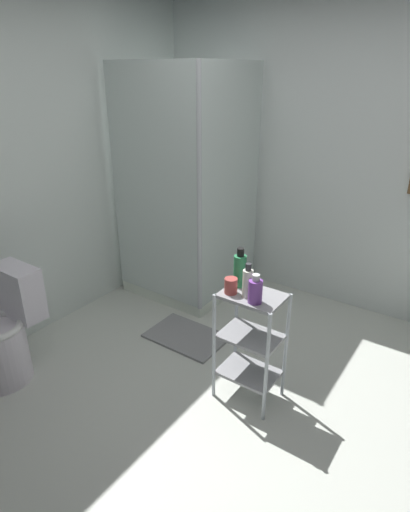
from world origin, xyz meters
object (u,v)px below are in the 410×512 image
at_px(toilet, 4,336).
at_px(rinse_cup, 231,286).
at_px(lotion_bottle_white, 248,282).
at_px(bath_mat, 187,336).
at_px(storage_cart, 250,338).
at_px(shower_stall, 191,246).
at_px(conditioner_bottle_purple, 255,291).
at_px(body_wash_bottle_green, 240,270).

distance_m(toilet, rinse_cup, 1.57).
relative_size(lotion_bottle_white, bath_mat, 0.35).
distance_m(toilet, lotion_bottle_white, 1.67).
bearing_deg(lotion_bottle_white, storage_cart, 68.14).
height_order(lotion_bottle_white, rinse_cup, lotion_bottle_white).
relative_size(shower_stall, storage_cart, 2.70).
bearing_deg(shower_stall, storage_cart, -38.97).
bearing_deg(toilet, bath_mat, 55.21).
relative_size(toilet, conditioner_bottle_purple, 4.42).
bearing_deg(conditioner_bottle_purple, body_wash_bottle_green, 144.36).
relative_size(shower_stall, bath_mat, 3.33).
height_order(storage_cart, body_wash_bottle_green, body_wash_bottle_green).
bearing_deg(lotion_bottle_white, body_wash_bottle_green, 139.16).
xyz_separation_m(shower_stall, conditioner_bottle_purple, (1.19, -0.99, 0.35)).
bearing_deg(conditioner_bottle_purple, lotion_bottle_white, 154.04).
distance_m(storage_cart, lotion_bottle_white, 0.40).
distance_m(shower_stall, toilet, 1.71).
xyz_separation_m(toilet, conditioner_bottle_purple, (1.49, 0.69, 0.50)).
height_order(rinse_cup, bath_mat, rinse_cup).
height_order(body_wash_bottle_green, rinse_cup, body_wash_bottle_green).
height_order(toilet, conditioner_bottle_purple, conditioner_bottle_purple).
height_order(toilet, storage_cart, toilet).
bearing_deg(storage_cart, bath_mat, 158.37).
distance_m(shower_stall, storage_cart, 1.47).
bearing_deg(shower_stall, conditioner_bottle_purple, -39.82).
height_order(toilet, rinse_cup, rinse_cup).
relative_size(conditioner_bottle_purple, rinse_cup, 1.84).
distance_m(storage_cart, body_wash_bottle_green, 0.43).
bearing_deg(shower_stall, bath_mat, -56.24).
distance_m(shower_stall, lotion_bottle_white, 1.52).
height_order(body_wash_bottle_green, bath_mat, body_wash_bottle_green).
distance_m(body_wash_bottle_green, lotion_bottle_white, 0.14).
bearing_deg(toilet, lotion_bottle_white, 26.88).
relative_size(lotion_bottle_white, conditioner_bottle_purple, 1.21).
height_order(storage_cart, lotion_bottle_white, lotion_bottle_white).
xyz_separation_m(shower_stall, storage_cart, (1.14, -0.92, -0.03)).
bearing_deg(rinse_cup, body_wash_bottle_green, 93.25).
relative_size(storage_cart, rinse_cup, 7.91).
xyz_separation_m(shower_stall, rinse_cup, (1.02, -0.98, 0.32)).
height_order(shower_stall, lotion_bottle_white, shower_stall).
xyz_separation_m(shower_stall, bath_mat, (0.43, -0.64, -0.45)).
height_order(conditioner_bottle_purple, bath_mat, conditioner_bottle_purple).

